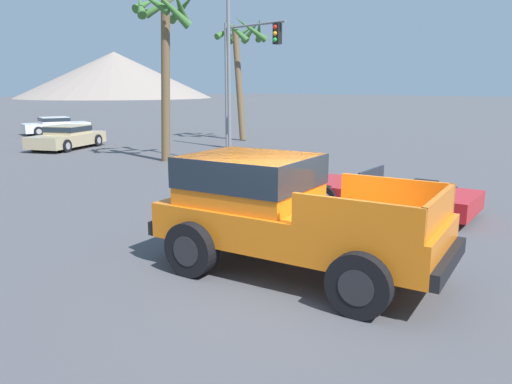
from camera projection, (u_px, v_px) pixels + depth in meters
ground_plane at (294, 277)px, 8.28m from camera, size 320.00×320.00×0.00m
orange_pickup_truck at (280, 207)px, 8.43m from camera, size 3.21×5.27×1.94m
red_convertible_car at (389, 195)px, 12.58m from camera, size 2.54×4.45×1.04m
parked_car_white at (56, 125)px, 33.08m from camera, size 4.34×2.44×1.13m
parked_car_tan at (67, 137)px, 25.32m from camera, size 4.63×3.72×1.17m
traffic_light_crosswalk at (246, 61)px, 23.76m from camera, size 0.38×3.99×6.15m
street_lamp_post at (229, 42)px, 19.27m from camera, size 0.90×0.24×7.98m
palm_tree_tall at (241, 48)px, 28.33m from camera, size 2.97×3.07×6.90m
palm_tree_short at (164, 33)px, 20.06m from camera, size 2.60×2.62×6.98m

